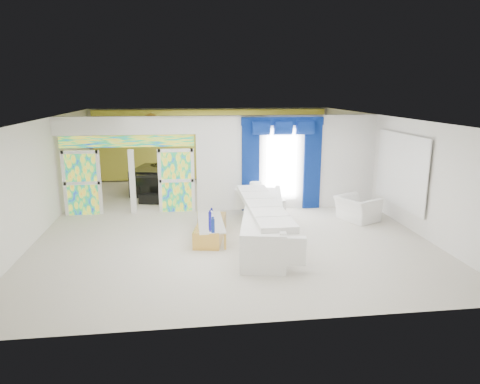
{
  "coord_description": "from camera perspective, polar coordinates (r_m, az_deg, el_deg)",
  "views": [
    {
      "loc": [
        -1.14,
        -12.44,
        3.81
      ],
      "look_at": [
        0.3,
        -1.2,
        1.1
      ],
      "focal_mm": 32.5,
      "sensor_mm": 36.0,
      "label": 1
    }
  ],
  "objects": [
    {
      "name": "table_lamp",
      "position": [
        13.41,
        2.06,
        0.07
      ],
      "size": [
        0.36,
        0.36,
        0.58
      ],
      "primitive_type": "cylinder",
      "color": "white",
      "rests_on": "console_table"
    },
    {
      "name": "coffee_table",
      "position": [
        11.41,
        -3.88,
        -4.95
      ],
      "size": [
        0.99,
        2.02,
        0.43
      ],
      "primitive_type": "cube",
      "rotation": [
        0.0,
        0.0,
        -0.19
      ],
      "color": "gold",
      "rests_on": "ground"
    },
    {
      "name": "console_table",
      "position": [
        13.58,
        3.29,
        -1.94
      ],
      "size": [
        1.28,
        0.47,
        0.42
      ],
      "primitive_type": "cube",
      "rotation": [
        0.0,
        0.0,
        0.06
      ],
      "color": "silver",
      "rests_on": "ground"
    },
    {
      "name": "stained_panel_left",
      "position": [
        14.08,
        -20.01,
        1.12
      ],
      "size": [
        0.95,
        0.04,
        2.0
      ],
      "primitive_type": "cube",
      "color": "#994C3F",
      "rests_on": "ground"
    },
    {
      "name": "blue_drape_left",
      "position": [
        13.68,
        1.39,
        3.3
      ],
      "size": [
        0.55,
        0.1,
        2.8
      ],
      "primitive_type": "cube",
      "color": "#04154D",
      "rests_on": "ground"
    },
    {
      "name": "decanters",
      "position": [
        11.31,
        -3.76,
        -3.41
      ],
      "size": [
        0.16,
        1.19,
        0.26
      ],
      "color": "navy",
      "rests_on": "coffee_table"
    },
    {
      "name": "dividing_header",
      "position": [
        13.59,
        -14.67,
        8.44
      ],
      "size": [
        4.3,
        0.18,
        0.55
      ],
      "primitive_type": "cube",
      "color": "white",
      "rests_on": "dividing_wall"
    },
    {
      "name": "stained_panel_right",
      "position": [
        13.73,
        -8.34,
        1.5
      ],
      "size": [
        0.95,
        0.04,
        2.0
      ],
      "primitive_type": "cube",
      "color": "#994C3F",
      "rests_on": "ground"
    },
    {
      "name": "blue_pelmet",
      "position": [
        13.69,
        5.62,
        9.24
      ],
      "size": [
        2.6,
        0.12,
        0.25
      ],
      "primitive_type": "cube",
      "color": "#04154D",
      "rests_on": "dividing_wall"
    },
    {
      "name": "wall_mirror",
      "position": [
        13.15,
        20.39,
        2.71
      ],
      "size": [
        0.04,
        2.7,
        1.9
      ],
      "primitive_type": "cube",
      "color": "white",
      "rests_on": "ground"
    },
    {
      "name": "blue_drape_right",
      "position": [
        14.12,
        9.46,
        3.44
      ],
      "size": [
        0.55,
        0.1,
        2.8
      ],
      "primitive_type": "cube",
      "color": "#04154D",
      "rests_on": "ground"
    },
    {
      "name": "grand_piano",
      "position": [
        16.51,
        -10.93,
        1.55
      ],
      "size": [
        1.85,
        2.18,
        0.95
      ],
      "primitive_type": "cube",
      "rotation": [
        0.0,
        0.0,
        -0.25
      ],
      "color": "black",
      "rests_on": "ground"
    },
    {
      "name": "chandelier",
      "position": [
        15.92,
        -11.61,
        9.0
      ],
      "size": [
        0.6,
        0.6,
        0.6
      ],
      "primitive_type": "sphere",
      "color": "gold",
      "rests_on": "ceiling"
    },
    {
      "name": "dividing_wall",
      "position": [
        14.03,
        6.38,
        3.89
      ],
      "size": [
        5.7,
        0.18,
        3.0
      ],
      "primitive_type": "cube",
      "color": "white",
      "rests_on": "ground"
    },
    {
      "name": "piano_bench",
      "position": [
        15.02,
        -11.23,
        -0.87
      ],
      "size": [
        1.02,
        0.6,
        0.32
      ],
      "primitive_type": "cube",
      "rotation": [
        0.0,
        0.0,
        -0.25
      ],
      "color": "black",
      "rests_on": "ground"
    },
    {
      "name": "armchair",
      "position": [
        13.27,
        15.15,
        -2.13
      ],
      "size": [
        1.33,
        1.4,
        0.71
      ],
      "primitive_type": "imported",
      "rotation": [
        0.0,
        0.0,
        2.02
      ],
      "color": "white",
      "rests_on": "ground"
    },
    {
      "name": "tv_console",
      "position": [
        15.95,
        -20.14,
        0.35
      ],
      "size": [
        0.58,
        0.53,
        0.84
      ],
      "primitive_type": "cube",
      "rotation": [
        0.0,
        0.0,
        0.01
      ],
      "color": "#AF7B57",
      "rests_on": "ground"
    },
    {
      "name": "window_pane",
      "position": [
        13.88,
        5.46,
        3.6
      ],
      "size": [
        1.0,
        0.02,
        2.3
      ],
      "primitive_type": "cube",
      "color": "white",
      "rests_on": "dividing_wall"
    },
    {
      "name": "gold_curtains",
      "position": [
        18.52,
        -3.75,
        6.25
      ],
      "size": [
        9.7,
        0.12,
        2.9
      ],
      "primitive_type": "cube",
      "color": "gold",
      "rests_on": "ground"
    },
    {
      "name": "floor",
      "position": [
        13.06,
        -1.98,
        -3.52
      ],
      "size": [
        12.0,
        12.0,
        0.0
      ],
      "primitive_type": "plane",
      "color": "#B7AF9E",
      "rests_on": "ground"
    },
    {
      "name": "white_sofa",
      "position": [
        11.21,
        3.12,
        -4.1
      ],
      "size": [
        1.8,
        4.64,
        0.86
      ],
      "primitive_type": "cube",
      "rotation": [
        0.0,
        0.0,
        -0.19
      ],
      "color": "white",
      "rests_on": "ground"
    },
    {
      "name": "stained_transom",
      "position": [
        13.63,
        -14.55,
        6.45
      ],
      "size": [
        4.0,
        0.05,
        0.35
      ],
      "primitive_type": "cube",
      "color": "#994C3F",
      "rests_on": "dividing_header"
    }
  ]
}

